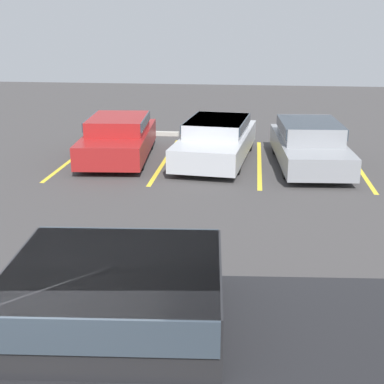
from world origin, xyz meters
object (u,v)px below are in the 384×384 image
object	(u,v)px
parked_sedan_a	(118,137)
parked_sedan_c	(309,142)
parked_sedan_b	(217,138)
wheel_stop_curb	(153,133)
pickup_truck	(148,351)

from	to	relation	value
parked_sedan_a	parked_sedan_c	bearing A→B (deg)	83.48
parked_sedan_c	parked_sedan_a	bearing A→B (deg)	-95.93
parked_sedan_b	wheel_stop_curb	distance (m)	4.10
parked_sedan_b	pickup_truck	bearing A→B (deg)	6.52
pickup_truck	parked_sedan_c	size ratio (longest dim) A/B	1.24
parked_sedan_c	wheel_stop_curb	xyz separation A→B (m)	(-5.17, 3.51, -0.60)
pickup_truck	parked_sedan_a	world-z (taller)	pickup_truck
parked_sedan_b	parked_sedan_c	xyz separation A→B (m)	(2.64, -0.33, 0.02)
parked_sedan_a	parked_sedan_b	size ratio (longest dim) A/B	0.90
wheel_stop_curb	pickup_truck	bearing A→B (deg)	-79.48
parked_sedan_a	parked_sedan_c	world-z (taller)	parked_sedan_c
parked_sedan_a	wheel_stop_curb	size ratio (longest dim) A/B	2.30
parked_sedan_b	parked_sedan_c	bearing A→B (deg)	88.83
pickup_truck	parked_sedan_a	bearing A→B (deg)	101.15
pickup_truck	parked_sedan_a	size ratio (longest dim) A/B	1.31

